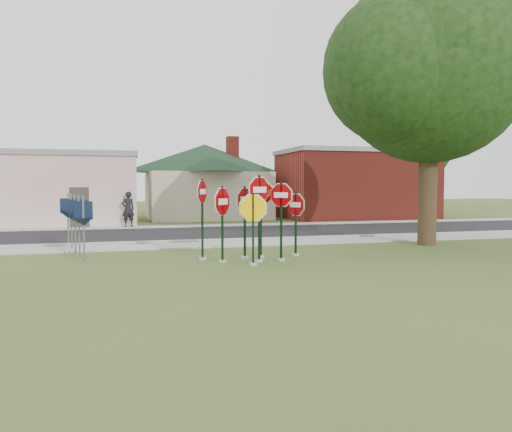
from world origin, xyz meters
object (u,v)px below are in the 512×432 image
object	(u,v)px
stop_sign_yellow	(253,220)
pedestrian	(128,209)
stop_sign_center	(259,205)
stop_sign_left	(222,213)
oak_tree	(430,66)

from	to	relation	value
stop_sign_yellow	pedestrian	xyz separation A→B (m)	(-3.21, 14.06, -0.30)
stop_sign_center	stop_sign_left	bearing A→B (deg)	170.90
stop_sign_yellow	stop_sign_left	bearing A→B (deg)	134.73
stop_sign_center	pedestrian	size ratio (longest dim) A/B	1.42
stop_sign_center	stop_sign_yellow	bearing A→B (deg)	-121.02
stop_sign_center	stop_sign_yellow	xyz separation A→B (m)	(-0.35, -0.58, -0.38)
stop_sign_center	pedestrian	xyz separation A→B (m)	(-3.55, 13.49, -0.69)
stop_sign_yellow	oak_tree	size ratio (longest dim) A/B	0.20
stop_sign_center	stop_sign_yellow	world-z (taller)	stop_sign_center
stop_sign_yellow	oak_tree	xyz separation A→B (m)	(7.77, 3.00, 5.49)
oak_tree	pedestrian	distance (m)	16.63
stop_sign_center	stop_sign_yellow	distance (m)	0.77
stop_sign_yellow	stop_sign_center	bearing A→B (deg)	58.98
stop_sign_left	pedestrian	xyz separation A→B (m)	(-2.46, 13.31, -0.47)
stop_sign_left	pedestrian	size ratio (longest dim) A/B	1.26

